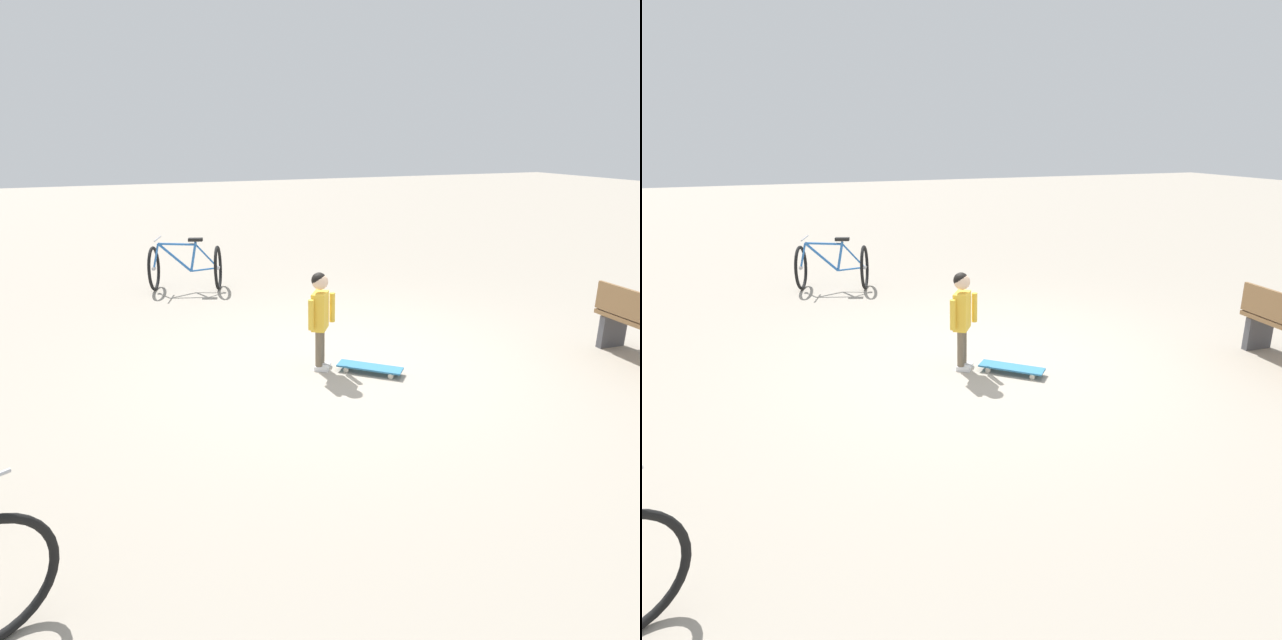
% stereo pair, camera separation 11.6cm
% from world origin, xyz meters
% --- Properties ---
extents(ground_plane, '(50.00, 50.00, 0.00)m').
position_xyz_m(ground_plane, '(0.00, 0.00, 0.00)').
color(ground_plane, '#9E9384').
extents(child_person, '(0.28, 0.37, 1.06)m').
position_xyz_m(child_person, '(0.08, -0.44, 0.66)').
color(child_person, brown).
rests_on(child_person, ground).
extents(skateboard, '(0.60, 0.64, 0.07)m').
position_xyz_m(skateboard, '(0.39, 0.00, 0.06)').
color(skateboard, teal).
rests_on(skateboard, ground).
extents(bicycle_near, '(1.02, 1.24, 0.85)m').
position_xyz_m(bicycle_near, '(-3.75, -1.23, 0.38)').
color(bicycle_near, black).
rests_on(bicycle_near, ground).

